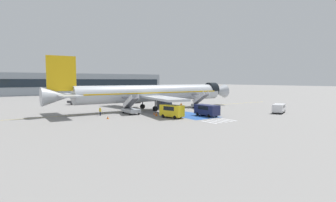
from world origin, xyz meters
name	(u,v)px	position (x,y,z in m)	size (l,w,h in m)	color
ground_plane	(160,109)	(0.00, 0.00, 0.00)	(600.00, 600.00, 0.00)	gray
apron_leadline_yellow	(155,109)	(-1.77, -0.70, 0.00)	(0.20, 81.60, 0.01)	gold
apron_stand_patch_blue	(190,115)	(-1.77, -13.72, 0.00)	(6.69, 11.07, 0.01)	#2856A8
apron_walkway_bar_0	(209,122)	(-4.77, -22.03, 0.00)	(0.44, 3.60, 0.01)	silver
apron_walkway_bar_1	(214,122)	(-3.57, -22.03, 0.00)	(0.44, 3.60, 0.01)	silver
apron_walkway_bar_2	(219,121)	(-2.37, -22.03, 0.00)	(0.44, 3.60, 0.01)	silver
apron_walkway_bar_3	(224,120)	(-1.17, -22.03, 0.00)	(0.44, 3.60, 0.01)	silver
apron_walkway_bar_4	(229,120)	(0.03, -22.03, 0.00)	(0.44, 3.60, 0.01)	silver
airliner	(153,93)	(-2.40, -0.69, 3.85)	(47.74, 32.28, 11.59)	#B7BCC4
boarding_stairs_forward	(201,104)	(8.44, -5.48, 1.03)	(2.33, 5.28, 4.32)	#ADB2BA
boarding_stairs_aft	(131,109)	(-10.36, -4.95, 1.01)	(2.33, 5.28, 4.13)	#ADB2BA
fuel_tanker	(84,98)	(-11.05, 23.45, 1.67)	(9.39, 3.24, 3.33)	#38383D
service_van_0	(172,110)	(-6.83, -14.46, 1.41)	(3.00, 4.81, 2.39)	yellow
service_van_1	(207,109)	(0.14, -16.36, 1.30)	(2.15, 5.32, 2.18)	#1E234C
service_van_2	(279,108)	(15.85, -21.71, 1.15)	(5.02, 3.70, 1.89)	silver
ground_crew_0	(181,106)	(2.11, -5.85, 1.00)	(0.41, 0.49, 1.73)	black
ground_crew_1	(100,111)	(-16.49, -3.87, 0.95)	(0.30, 0.46, 1.65)	#191E38
traffic_cone_0	(154,113)	(-6.86, -8.39, 0.25)	(0.45, 0.45, 0.50)	orange
traffic_cone_1	(156,114)	(-7.68, -10.52, 0.32)	(0.57, 0.57, 0.63)	orange
traffic_cone_2	(108,117)	(-16.98, -8.87, 0.25)	(0.45, 0.45, 0.50)	orange
terminal_building	(86,84)	(8.70, 82.85, 5.13)	(83.75, 12.10, 10.26)	#89939E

